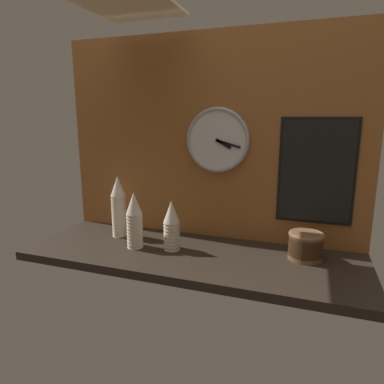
{
  "coord_description": "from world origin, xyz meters",
  "views": [
    {
      "loc": [
        0.51,
        -1.45,
        0.63
      ],
      "look_at": [
        -0.01,
        0.04,
        0.29
      ],
      "focal_mm": 32.0,
      "sensor_mm": 36.0,
      "label": 1
    }
  ],
  "objects_px": {
    "cup_stack_left": "(119,206)",
    "cup_stack_center": "(172,225)",
    "bowl_stack_far_right": "(306,245)",
    "wall_clock": "(217,140)",
    "menu_board": "(316,171)",
    "cup_stack_center_left": "(134,220)"
  },
  "relations": [
    {
      "from": "cup_stack_left",
      "to": "cup_stack_center_left",
      "type": "relative_size",
      "value": 1.18
    },
    {
      "from": "cup_stack_center_left",
      "to": "wall_clock",
      "type": "distance_m",
      "value": 0.58
    },
    {
      "from": "cup_stack_center_left",
      "to": "bowl_stack_far_right",
      "type": "distance_m",
      "value": 0.81
    },
    {
      "from": "cup_stack_center",
      "to": "wall_clock",
      "type": "relative_size",
      "value": 0.74
    },
    {
      "from": "cup_stack_center_left",
      "to": "wall_clock",
      "type": "height_order",
      "value": "wall_clock"
    },
    {
      "from": "cup_stack_left",
      "to": "cup_stack_center",
      "type": "height_order",
      "value": "cup_stack_left"
    },
    {
      "from": "wall_clock",
      "to": "menu_board",
      "type": "relative_size",
      "value": 0.65
    },
    {
      "from": "bowl_stack_far_right",
      "to": "wall_clock",
      "type": "xyz_separation_m",
      "value": [
        -0.46,
        0.14,
        0.45
      ]
    },
    {
      "from": "bowl_stack_far_right",
      "to": "cup_stack_left",
      "type": "bearing_deg",
      "value": -179.8
    },
    {
      "from": "bowl_stack_far_right",
      "to": "wall_clock",
      "type": "relative_size",
      "value": 0.48
    },
    {
      "from": "cup_stack_left",
      "to": "wall_clock",
      "type": "height_order",
      "value": "wall_clock"
    },
    {
      "from": "cup_stack_left",
      "to": "wall_clock",
      "type": "bearing_deg",
      "value": 15.9
    },
    {
      "from": "cup_stack_center_left",
      "to": "cup_stack_left",
      "type": "bearing_deg",
      "value": 142.58
    },
    {
      "from": "wall_clock",
      "to": "menu_board",
      "type": "distance_m",
      "value": 0.5
    },
    {
      "from": "wall_clock",
      "to": "menu_board",
      "type": "height_order",
      "value": "wall_clock"
    },
    {
      "from": "cup_stack_left",
      "to": "menu_board",
      "type": "relative_size",
      "value": 0.65
    },
    {
      "from": "cup_stack_center",
      "to": "bowl_stack_far_right",
      "type": "bearing_deg",
      "value": 8.48
    },
    {
      "from": "cup_stack_left",
      "to": "cup_stack_center",
      "type": "distance_m",
      "value": 0.36
    },
    {
      "from": "wall_clock",
      "to": "cup_stack_left",
      "type": "bearing_deg",
      "value": -164.1
    },
    {
      "from": "wall_clock",
      "to": "bowl_stack_far_right",
      "type": "bearing_deg",
      "value": -16.99
    },
    {
      "from": "cup_stack_left",
      "to": "wall_clock",
      "type": "xyz_separation_m",
      "value": [
        0.5,
        0.14,
        0.35
      ]
    },
    {
      "from": "cup_stack_center",
      "to": "menu_board",
      "type": "height_order",
      "value": "menu_board"
    }
  ]
}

